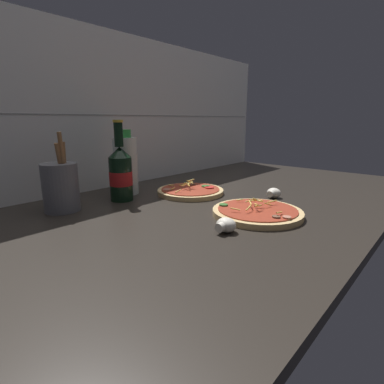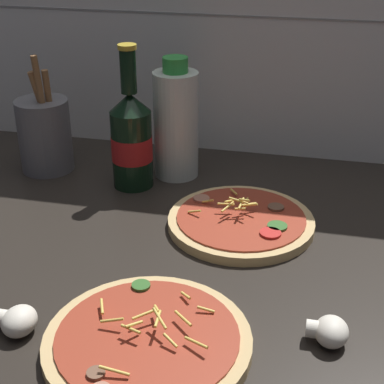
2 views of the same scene
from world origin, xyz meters
The scene contains 9 objects.
counter_slab centered at (0.00, 0.00, 1.25)cm, with size 160.00×90.00×2.50cm.
tile_backsplash centered at (0.00, 45.50, 30.00)cm, with size 160.00×1.13×60.00cm.
pizza_near centered at (-11.61, -16.34, 3.44)cm, with size 24.61×24.61×4.67cm.
pizza_far centered at (-5.12, 14.27, 3.42)cm, with size 23.48×23.48×5.28cm.
beer_bottle centered at (-26.70, 25.17, 11.64)cm, with size 7.39×7.39×25.76cm.
oil_bottle centered at (-20.10, 31.38, 12.85)cm, with size 8.28×8.28×22.51cm.
mushroom_left centered at (-27.76, -17.14, 4.22)cm, with size 5.15×4.91×3.44cm.
mushroom_right centered at (9.10, -10.71, 4.17)cm, with size 5.02×4.78×3.35cm.
utensil_crock centered at (-45.06, 28.29, 9.70)cm, with size 9.96×9.96×22.59cm.
Camera 1 is at (-82.48, -55.33, 28.27)cm, focal length 28.00 mm.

